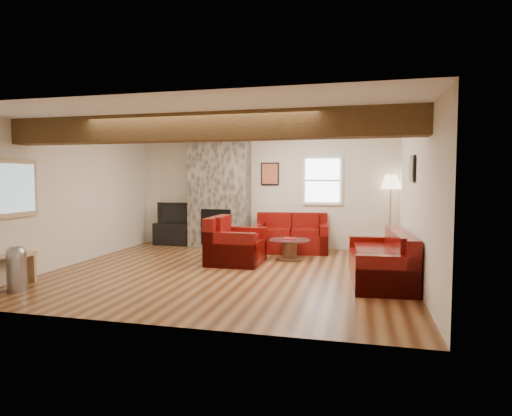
{
  "coord_description": "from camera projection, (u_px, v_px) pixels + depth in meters",
  "views": [
    {
      "loc": [
        2.16,
        -6.92,
        1.6
      ],
      "look_at": [
        0.38,
        0.4,
        1.08
      ],
      "focal_mm": 30.0,
      "sensor_mm": 36.0,
      "label": 1
    }
  ],
  "objects": [
    {
      "name": "floor_lamp",
      "position": [
        391.0,
        186.0,
        9.04
      ],
      "size": [
        0.43,
        0.43,
        1.67
      ],
      "color": "tan",
      "rests_on": "floor"
    },
    {
      "name": "coal_bucket",
      "position": [
        238.0,
        244.0,
        9.28
      ],
      "size": [
        0.37,
        0.37,
        0.35
      ],
      "primitive_type": null,
      "color": "slate",
      "rests_on": "floor"
    },
    {
      "name": "hatch_window",
      "position": [
        12.0,
        188.0,
        6.47
      ],
      "size": [
        0.08,
        1.0,
        0.9
      ],
      "primitive_type": null,
      "color": "tan",
      "rests_on": "room"
    },
    {
      "name": "pedal_bin",
      "position": [
        17.0,
        268.0,
        6.04
      ],
      "size": [
        0.34,
        0.34,
        0.66
      ],
      "primitive_type": null,
      "rotation": [
        0.0,
        0.0,
        -0.35
      ],
      "color": "#9B9B9F",
      "rests_on": "floor"
    },
    {
      "name": "chimney_breast",
      "position": [
        219.0,
        195.0,
        9.89
      ],
      "size": [
        1.4,
        0.67,
        2.5
      ],
      "color": "#342F28",
      "rests_on": "floor"
    },
    {
      "name": "artwork_right",
      "position": [
        412.0,
        169.0,
        6.8
      ],
      "size": [
        0.06,
        0.55,
        0.42
      ],
      "primitive_type": null,
      "color": "black",
      "rests_on": "room"
    },
    {
      "name": "sofa_three",
      "position": [
        380.0,
        256.0,
        6.64
      ],
      "size": [
        0.98,
        2.07,
        0.78
      ],
      "primitive_type": null,
      "rotation": [
        0.0,
        0.0,
        -1.5
      ],
      "color": "#430405",
      "rests_on": "floor"
    },
    {
      "name": "loveseat",
      "position": [
        291.0,
        233.0,
        9.29
      ],
      "size": [
        1.66,
        1.07,
        0.83
      ],
      "primitive_type": null,
      "rotation": [
        0.0,
        0.0,
        0.11
      ],
      "color": "#430405",
      "rests_on": "floor"
    },
    {
      "name": "armchair_red",
      "position": [
        236.0,
        240.0,
        8.04
      ],
      "size": [
        0.95,
        1.09,
        0.88
      ],
      "primitive_type": null,
      "rotation": [
        0.0,
        0.0,
        1.57
      ],
      "color": "#430405",
      "rests_on": "floor"
    },
    {
      "name": "television",
      "position": [
        176.0,
        213.0,
        10.22
      ],
      "size": [
        0.87,
        0.11,
        0.5
      ],
      "primitive_type": "imported",
      "color": "black",
      "rests_on": "tv_cabinet"
    },
    {
      "name": "ceiling_dome",
      "position": [
        290.0,
        132.0,
        7.82
      ],
      "size": [
        0.4,
        0.4,
        0.18
      ],
      "primitive_type": null,
      "color": "white",
      "rests_on": "room"
    },
    {
      "name": "back_window",
      "position": [
        322.0,
        180.0,
        9.53
      ],
      "size": [
        0.9,
        0.08,
        1.1
      ],
      "primitive_type": null,
      "color": "silver",
      "rests_on": "room"
    },
    {
      "name": "artwork_back",
      "position": [
        270.0,
        174.0,
        9.8
      ],
      "size": [
        0.42,
        0.06,
        0.52
      ],
      "primitive_type": null,
      "color": "black",
      "rests_on": "room"
    },
    {
      "name": "oak_beam",
      "position": [
        201.0,
        127.0,
        5.95
      ],
      "size": [
        6.0,
        0.36,
        0.38
      ],
      "primitive_type": "cube",
      "color": "#372210",
      "rests_on": "room"
    },
    {
      "name": "room",
      "position": [
        228.0,
        199.0,
        7.24
      ],
      "size": [
        8.0,
        8.0,
        8.0
      ],
      "color": "#4F2C15",
      "rests_on": "ground"
    },
    {
      "name": "tv_cabinet",
      "position": [
        176.0,
        234.0,
        10.26
      ],
      "size": [
        1.05,
        0.42,
        0.52
      ],
      "primitive_type": "cube",
      "color": "black",
      "rests_on": "floor"
    },
    {
      "name": "coffee_table",
      "position": [
        290.0,
        249.0,
        8.42
      ],
      "size": [
        0.81,
        0.81,
        0.43
      ],
      "color": "#412415",
      "rests_on": "floor"
    }
  ]
}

